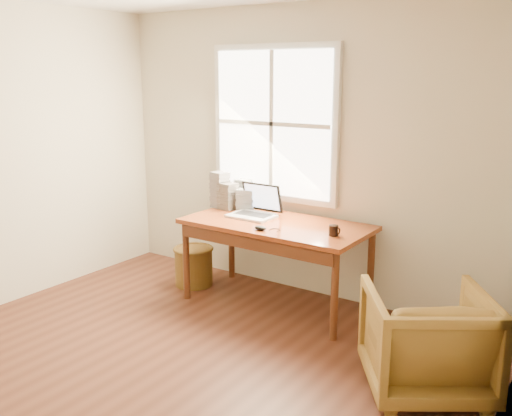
{
  "coord_description": "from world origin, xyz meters",
  "views": [
    {
      "loc": [
        2.52,
        -2.21,
        2.0
      ],
      "look_at": [
        -0.11,
        1.65,
        0.89
      ],
      "focal_mm": 40.0,
      "sensor_mm": 36.0,
      "label": 1
    }
  ],
  "objects_px": {
    "desk": "(276,225)",
    "laptop": "(251,203)",
    "wicker_stool": "(194,267)",
    "coffee_mug": "(334,230)",
    "cd_stack_a": "(244,193)",
    "armchair": "(427,341)"
  },
  "relations": [
    {
      "from": "armchair",
      "to": "laptop",
      "type": "height_order",
      "value": "laptop"
    },
    {
      "from": "wicker_stool",
      "to": "desk",
      "type": "bearing_deg",
      "value": 2.55
    },
    {
      "from": "wicker_stool",
      "to": "coffee_mug",
      "type": "height_order",
      "value": "coffee_mug"
    },
    {
      "from": "desk",
      "to": "wicker_stool",
      "type": "xyz_separation_m",
      "value": [
        -0.91,
        -0.04,
        -0.55
      ]
    },
    {
      "from": "wicker_stool",
      "to": "coffee_mug",
      "type": "xyz_separation_m",
      "value": [
        1.5,
        -0.05,
        0.61
      ]
    },
    {
      "from": "desk",
      "to": "laptop",
      "type": "bearing_deg",
      "value": 174.76
    },
    {
      "from": "armchair",
      "to": "laptop",
      "type": "relative_size",
      "value": 2.03
    },
    {
      "from": "wicker_stool",
      "to": "laptop",
      "type": "distance_m",
      "value": 0.95
    },
    {
      "from": "desk",
      "to": "coffee_mug",
      "type": "relative_size",
      "value": 18.92
    },
    {
      "from": "wicker_stool",
      "to": "coffee_mug",
      "type": "distance_m",
      "value": 1.62
    },
    {
      "from": "desk",
      "to": "coffee_mug",
      "type": "height_order",
      "value": "coffee_mug"
    },
    {
      "from": "desk",
      "to": "coffee_mug",
      "type": "xyz_separation_m",
      "value": [
        0.59,
        -0.09,
        0.06
      ]
    },
    {
      "from": "desk",
      "to": "cd_stack_a",
      "type": "distance_m",
      "value": 0.67
    },
    {
      "from": "desk",
      "to": "coffee_mug",
      "type": "bearing_deg",
      "value": -8.85
    },
    {
      "from": "desk",
      "to": "laptop",
      "type": "height_order",
      "value": "laptop"
    },
    {
      "from": "wicker_stool",
      "to": "laptop",
      "type": "height_order",
      "value": "laptop"
    },
    {
      "from": "wicker_stool",
      "to": "cd_stack_a",
      "type": "xyz_separation_m",
      "value": [
        0.34,
        0.36,
        0.71
      ]
    },
    {
      "from": "coffee_mug",
      "to": "desk",
      "type": "bearing_deg",
      "value": 176.97
    },
    {
      "from": "desk",
      "to": "cd_stack_a",
      "type": "height_order",
      "value": "cd_stack_a"
    },
    {
      "from": "laptop",
      "to": "cd_stack_a",
      "type": "height_order",
      "value": "cd_stack_a"
    },
    {
      "from": "desk",
      "to": "coffee_mug",
      "type": "distance_m",
      "value": 0.6
    },
    {
      "from": "wicker_stool",
      "to": "coffee_mug",
      "type": "bearing_deg",
      "value": -1.95
    }
  ]
}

